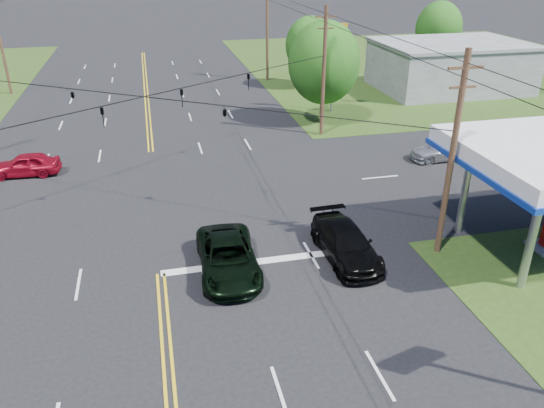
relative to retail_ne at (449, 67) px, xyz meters
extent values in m
plane|color=black|center=(-30.00, -20.00, -2.20)|extent=(280.00, 280.00, 0.00)
cube|color=#233F14|center=(5.00, 12.00, -2.20)|extent=(46.00, 48.00, 0.03)
cube|color=silver|center=(-25.00, -28.00, -2.20)|extent=(10.00, 0.50, 0.02)
cube|color=slate|center=(0.00, 0.00, 0.00)|extent=(14.00, 10.00, 4.40)
cylinder|color=#A5A5AA|center=(-15.00, -32.50, 0.12)|extent=(0.36, 0.36, 4.65)
cylinder|color=#A5A5AA|center=(-15.00, -27.50, 0.12)|extent=(0.36, 0.36, 4.65)
cylinder|color=#412D1B|center=(-17.00, -29.00, 2.55)|extent=(0.28, 0.28, 9.50)
cube|color=#412D1B|center=(-17.00, -29.00, 6.50)|extent=(1.60, 0.12, 0.12)
cube|color=#412D1B|center=(-17.00, -29.00, 5.70)|extent=(1.20, 0.10, 0.10)
cylinder|color=#412D1B|center=(-17.00, -11.00, 2.55)|extent=(0.28, 0.28, 9.50)
cube|color=#412D1B|center=(-17.00, -11.00, 6.50)|extent=(1.60, 0.12, 0.12)
cube|color=#412D1B|center=(-17.00, -11.00, 5.70)|extent=(1.20, 0.10, 0.10)
cylinder|color=#412D1B|center=(-43.00, 8.00, 2.80)|extent=(0.28, 0.28, 10.00)
cylinder|color=#412D1B|center=(-17.00, 8.00, 2.80)|extent=(0.28, 0.28, 10.00)
imported|color=black|center=(-32.08, -21.44, 3.22)|extent=(0.17, 0.21, 1.05)
imported|color=black|center=(-27.92, -18.56, 3.22)|extent=(0.17, 0.21, 1.05)
imported|color=black|center=(-23.50, -15.50, 3.22)|extent=(0.17, 0.21, 1.05)
imported|color=black|center=(-33.90, -17.30, 3.50)|extent=(1.24, 0.26, 0.50)
imported|color=black|center=(-26.10, -22.70, 3.50)|extent=(1.24, 0.26, 0.50)
cylinder|color=black|center=(-17.00, -22.00, 6.70)|extent=(0.04, 100.00, 0.04)
cylinder|color=black|center=(-17.00, -22.00, 6.10)|extent=(0.04, 100.00, 0.04)
cylinder|color=#412D1B|center=(-16.00, -8.00, -0.55)|extent=(0.36, 0.36, 3.30)
ellipsoid|color=#1F4E15|center=(-16.00, -8.00, 2.67)|extent=(5.70, 5.70, 6.60)
cylinder|color=#412D1B|center=(-13.50, 4.00, -0.77)|extent=(0.36, 0.36, 2.86)
ellipsoid|color=#1F4E15|center=(-13.50, 4.00, 2.03)|extent=(4.94, 4.94, 5.72)
cylinder|color=#412D1B|center=(4.00, 10.00, -0.66)|extent=(0.36, 0.36, 3.08)
ellipsoid|color=#1F4E15|center=(4.00, 10.00, 2.35)|extent=(5.32, 5.32, 6.16)
imported|color=black|center=(-27.02, -28.50, -1.44)|extent=(2.72, 5.57, 1.52)
imported|color=black|center=(-21.50, -28.50, -1.44)|extent=(2.30, 5.32, 1.52)
imported|color=maroon|center=(-37.82, -14.50, -1.48)|extent=(4.29, 1.88, 1.44)
imported|color=#AEAEB3|center=(-10.53, -17.93, -1.53)|extent=(4.62, 1.92, 1.33)
cylinder|color=#A5A5AA|center=(-14.15, -5.02, 1.57)|extent=(0.20, 0.20, 7.54)
cube|color=#FFA11A|center=(-14.15, -5.02, 4.74)|extent=(2.03, 0.97, 1.04)
camera|label=1|loc=(-29.68, -48.47, 10.95)|focal=35.00mm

